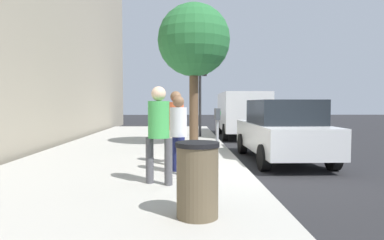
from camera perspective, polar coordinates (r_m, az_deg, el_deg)
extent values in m
plane|color=#232326|center=(8.33, 9.01, -8.78)|extent=(80.00, 80.00, 0.00)
cube|color=#A8A59E|center=(8.32, -11.98, -8.29)|extent=(28.00, 6.00, 0.15)
cylinder|color=gray|center=(7.77, 4.30, -4.17)|extent=(0.07, 0.07, 1.15)
cube|color=#383D42|center=(7.62, 4.39, 1.01)|extent=(0.16, 0.11, 0.26)
cube|color=#383D42|center=(7.82, 4.25, 1.06)|extent=(0.16, 0.11, 0.26)
cube|color=#268C33|center=(7.62, 4.84, 1.16)|extent=(0.10, 0.01, 0.10)
cube|color=#268C33|center=(7.82, 4.68, 1.20)|extent=(0.10, 0.01, 0.10)
cylinder|color=#191E4C|center=(7.54, -2.78, -5.72)|extent=(0.15, 0.15, 0.80)
cylinder|color=#191E4C|center=(7.19, -1.83, -6.13)|extent=(0.15, 0.15, 0.80)
cylinder|color=silver|center=(7.29, -2.33, -0.34)|extent=(0.37, 0.37, 0.63)
sphere|color=brown|center=(7.28, -2.34, 3.15)|extent=(0.25, 0.25, 0.25)
cylinder|color=#47474C|center=(6.48, -7.21, -6.82)|extent=(0.15, 0.15, 0.88)
cylinder|color=#47474C|center=(6.29, -4.03, -7.10)|extent=(0.15, 0.15, 0.88)
cylinder|color=green|center=(6.30, -5.68, 0.08)|extent=(0.40, 0.40, 0.69)
sphere|color=beige|center=(6.29, -5.70, 4.48)|extent=(0.27, 0.27, 0.27)
cylinder|color=tan|center=(8.56, -1.87, -4.46)|extent=(0.15, 0.15, 0.87)
cylinder|color=tan|center=(8.27, -3.68, -4.73)|extent=(0.15, 0.15, 0.87)
cylinder|color=#D85933|center=(8.35, -2.77, 0.71)|extent=(0.40, 0.40, 0.69)
sphere|color=brown|center=(8.34, -2.78, 3.99)|extent=(0.27, 0.27, 0.27)
cube|color=silver|center=(10.08, 14.97, -2.72)|extent=(4.42, 1.90, 0.76)
cube|color=black|center=(9.85, 15.36, 1.34)|extent=(2.22, 1.72, 0.68)
cylinder|color=black|center=(11.30, 8.55, -4.00)|extent=(0.66, 0.23, 0.66)
cylinder|color=black|center=(11.75, 16.98, -3.83)|extent=(0.66, 0.23, 0.66)
cylinder|color=black|center=(8.53, 12.12, -6.27)|extent=(0.66, 0.23, 0.66)
cylinder|color=black|center=(9.12, 22.89, -5.85)|extent=(0.66, 0.23, 0.66)
cube|color=silver|center=(16.72, 8.40, 1.49)|extent=(5.26, 2.16, 1.80)
cylinder|color=black|center=(18.35, 4.71, -1.18)|extent=(0.77, 0.24, 0.76)
cylinder|color=black|center=(18.58, 10.56, -1.16)|extent=(0.77, 0.24, 0.76)
cylinder|color=black|center=(14.99, 5.67, -2.09)|extent=(0.77, 0.24, 0.76)
cylinder|color=black|center=(15.28, 12.79, -2.06)|extent=(0.77, 0.24, 0.76)
cylinder|color=brown|center=(11.91, 0.31, 2.71)|extent=(0.32, 0.32, 2.98)
sphere|color=#276B35|center=(12.11, 0.32, 13.46)|extent=(2.55, 2.55, 2.55)
cylinder|color=black|center=(15.40, 1.37, 3.90)|extent=(0.12, 0.12, 3.60)
cube|color=black|center=(15.49, 2.13, 8.90)|extent=(0.24, 0.20, 0.76)
sphere|color=red|center=(15.53, 2.54, 9.77)|extent=(0.14, 0.14, 0.14)
sphere|color=orange|center=(15.50, 2.54, 8.89)|extent=(0.14, 0.14, 0.14)
sphere|color=green|center=(15.47, 2.54, 8.01)|extent=(0.14, 0.14, 0.14)
cylinder|color=brown|center=(4.55, 0.93, -10.50)|extent=(0.56, 0.56, 0.95)
cylinder|color=black|center=(4.46, 0.94, -4.18)|extent=(0.59, 0.59, 0.06)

